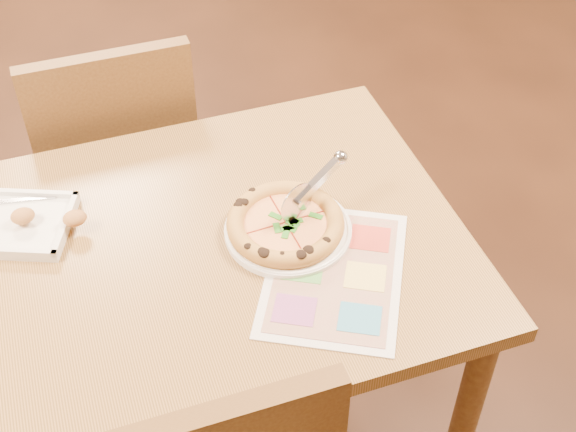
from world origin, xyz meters
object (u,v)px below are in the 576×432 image
object	(u,v)px
dining_table	(161,284)
appetizer_tray	(9,223)
pizza	(285,224)
menu	(334,273)
plate	(288,230)
pizza_cutter	(311,188)
chair_far	(116,142)

from	to	relation	value
dining_table	appetizer_tray	bearing A→B (deg)	146.25
dining_table	pizza	distance (m)	0.30
pizza	menu	distance (m)	0.16
plate	menu	distance (m)	0.15
pizza	appetizer_tray	size ratio (longest dim) A/B	0.75
menu	pizza_cutter	bearing A→B (deg)	86.65
dining_table	chair_far	bearing A→B (deg)	90.00
dining_table	plate	bearing A→B (deg)	-4.76
appetizer_tray	plate	bearing A→B (deg)	-20.54
pizza	pizza_cutter	bearing A→B (deg)	18.71
chair_far	menu	size ratio (longest dim) A/B	1.23
plate	chair_far	bearing A→B (deg)	114.23
dining_table	appetizer_tray	distance (m)	0.35
chair_far	appetizer_tray	xyz separation A→B (m)	(-0.28, -0.41, 0.17)
plate	pizza_cutter	distance (m)	0.11
plate	appetizer_tray	distance (m)	0.60
menu	plate	bearing A→B (deg)	109.26
menu	appetizer_tray	bearing A→B (deg)	149.99
pizza	appetizer_tray	distance (m)	0.59
plate	appetizer_tray	bearing A→B (deg)	159.46
pizza_cutter	menu	world-z (taller)	pizza_cutter
plate	menu	bearing A→B (deg)	-70.74
dining_table	appetizer_tray	xyz separation A→B (m)	(-0.28, 0.19, 0.10)
pizza	appetizer_tray	bearing A→B (deg)	159.45
dining_table	pizza_cutter	xyz separation A→B (m)	(0.34, 0.00, 0.18)
dining_table	pizza_cutter	distance (m)	0.38
pizza	plate	bearing A→B (deg)	-20.22
dining_table	menu	world-z (taller)	menu
plate	pizza_cutter	bearing A→B (deg)	21.77
dining_table	pizza	bearing A→B (deg)	-4.45
plate	appetizer_tray	size ratio (longest dim) A/B	0.82
pizza_cutter	dining_table	bearing A→B (deg)	155.35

